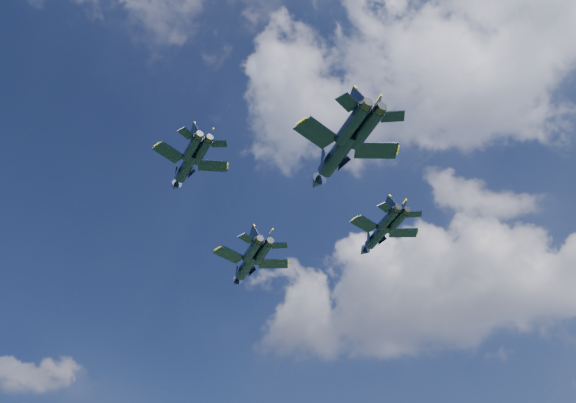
% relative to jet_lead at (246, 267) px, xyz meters
% --- Properties ---
extents(jet_lead, '(14.57, 14.17, 3.91)m').
position_rel_jet_lead_xyz_m(jet_lead, '(0.00, 0.00, 0.00)').
color(jet_lead, black).
extents(jet_left, '(12.60, 11.15, 3.25)m').
position_rel_jet_lead_xyz_m(jet_left, '(3.04, -23.69, 1.93)').
color(jet_left, black).
extents(jet_right, '(12.46, 12.31, 3.37)m').
position_rel_jet_lead_xyz_m(jet_right, '(22.53, -0.83, -0.75)').
color(jet_right, black).
extents(jet_slot, '(16.25, 15.44, 4.31)m').
position_rel_jet_lead_xyz_m(jet_slot, '(23.77, -20.97, -1.16)').
color(jet_slot, black).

